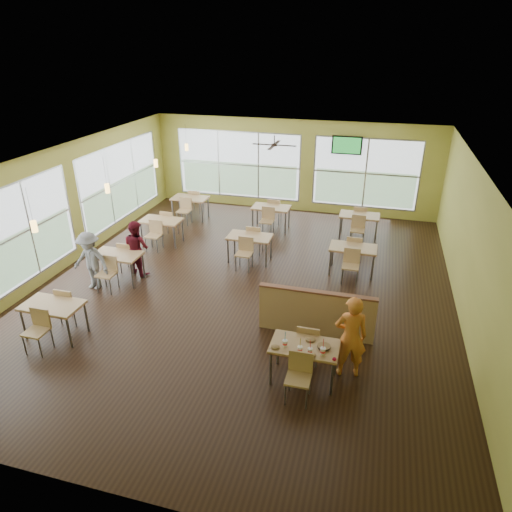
# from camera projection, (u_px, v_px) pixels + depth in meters

# --- Properties ---
(room) EXTENTS (12.00, 12.04, 3.20)m
(room) POSITION_uv_depth(u_px,v_px,m) (244.00, 228.00, 10.74)
(room) COLOR black
(room) RESTS_ON ground
(window_bays) EXTENTS (9.24, 10.24, 2.38)m
(window_bays) POSITION_uv_depth(u_px,v_px,m) (191.00, 187.00, 14.11)
(window_bays) COLOR white
(window_bays) RESTS_ON room
(main_table) EXTENTS (1.22, 1.52, 0.87)m
(main_table) POSITION_uv_depth(u_px,v_px,m) (304.00, 351.00, 8.07)
(main_table) COLOR tan
(main_table) RESTS_ON floor
(half_wall_divider) EXTENTS (2.40, 0.14, 1.04)m
(half_wall_divider) POSITION_uv_depth(u_px,v_px,m) (316.00, 313.00, 9.38)
(half_wall_divider) COLOR tan
(half_wall_divider) RESTS_ON floor
(dining_tables) EXTENTS (6.92, 8.72, 0.87)m
(dining_tables) POSITION_uv_depth(u_px,v_px,m) (226.00, 234.00, 12.90)
(dining_tables) COLOR tan
(dining_tables) RESTS_ON floor
(pendant_lights) EXTENTS (0.11, 7.31, 0.86)m
(pendant_lights) POSITION_uv_depth(u_px,v_px,m) (132.00, 175.00, 11.73)
(pendant_lights) COLOR #2D2119
(pendant_lights) RESTS_ON ceiling
(ceiling_fan) EXTENTS (1.25, 1.25, 0.29)m
(ceiling_fan) POSITION_uv_depth(u_px,v_px,m) (274.00, 145.00, 12.78)
(ceiling_fan) COLOR #2D2119
(ceiling_fan) RESTS_ON ceiling
(tv_backwall) EXTENTS (1.00, 0.07, 0.60)m
(tv_backwall) POSITION_uv_depth(u_px,v_px,m) (347.00, 145.00, 15.09)
(tv_backwall) COLOR black
(tv_backwall) RESTS_ON wall_back
(man_plaid) EXTENTS (0.67, 0.52, 1.64)m
(man_plaid) POSITION_uv_depth(u_px,v_px,m) (351.00, 337.00, 8.13)
(man_plaid) COLOR #F04E1A
(man_plaid) RESTS_ON floor
(patron_maroon) EXTENTS (0.86, 0.77, 1.45)m
(patron_maroon) POSITION_uv_depth(u_px,v_px,m) (137.00, 247.00, 11.85)
(patron_maroon) COLOR #5C111E
(patron_maroon) RESTS_ON floor
(patron_grey) EXTENTS (1.00, 0.61, 1.49)m
(patron_grey) POSITION_uv_depth(u_px,v_px,m) (91.00, 261.00, 11.09)
(patron_grey) COLOR slate
(patron_grey) RESTS_ON floor
(cup_blue) EXTENTS (0.10, 0.10, 0.34)m
(cup_blue) POSITION_uv_depth(u_px,v_px,m) (285.00, 343.00, 7.96)
(cup_blue) COLOR white
(cup_blue) RESTS_ON main_table
(cup_yellow) EXTENTS (0.09, 0.09, 0.33)m
(cup_yellow) POSITION_uv_depth(u_px,v_px,m) (300.00, 349.00, 7.80)
(cup_yellow) COLOR white
(cup_yellow) RESTS_ON main_table
(cup_red_near) EXTENTS (0.09, 0.09, 0.32)m
(cup_red_near) POSITION_uv_depth(u_px,v_px,m) (310.00, 351.00, 7.76)
(cup_red_near) COLOR white
(cup_red_near) RESTS_ON main_table
(cup_red_far) EXTENTS (0.10, 0.10, 0.36)m
(cup_red_far) POSITION_uv_depth(u_px,v_px,m) (323.00, 351.00, 7.75)
(cup_red_far) COLOR white
(cup_red_far) RESTS_ON main_table
(food_basket) EXTENTS (0.24, 0.24, 0.05)m
(food_basket) POSITION_uv_depth(u_px,v_px,m) (324.00, 347.00, 7.92)
(food_basket) COLOR black
(food_basket) RESTS_ON main_table
(ketchup_cup) EXTENTS (0.07, 0.07, 0.03)m
(ketchup_cup) POSITION_uv_depth(u_px,v_px,m) (334.00, 359.00, 7.65)
(ketchup_cup) COLOR #950015
(ketchup_cup) RESTS_ON main_table
(wrapper_left) EXTENTS (0.19, 0.18, 0.04)m
(wrapper_left) POSITION_uv_depth(u_px,v_px,m) (275.00, 347.00, 7.94)
(wrapper_left) COLOR #936F47
(wrapper_left) RESTS_ON main_table
(wrapper_mid) EXTENTS (0.21, 0.20, 0.05)m
(wrapper_mid) POSITION_uv_depth(u_px,v_px,m) (310.00, 339.00, 8.14)
(wrapper_mid) COLOR #936F47
(wrapper_mid) RESTS_ON main_table
(wrapper_right) EXTENTS (0.17, 0.16, 0.04)m
(wrapper_right) POSITION_uv_depth(u_px,v_px,m) (312.00, 355.00, 7.74)
(wrapper_right) COLOR #936F47
(wrapper_right) RESTS_ON main_table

